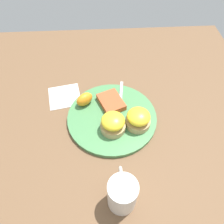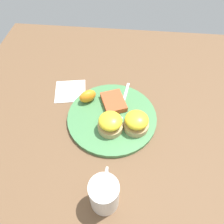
% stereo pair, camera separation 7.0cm
% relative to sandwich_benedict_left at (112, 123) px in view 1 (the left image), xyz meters
% --- Properties ---
extents(ground_plane, '(1.10, 1.10, 0.00)m').
position_rel_sandwich_benedict_left_xyz_m(ground_plane, '(0.05, -0.00, -0.04)').
color(ground_plane, brown).
extents(plate, '(0.30, 0.30, 0.01)m').
position_rel_sandwich_benedict_left_xyz_m(plate, '(0.05, -0.00, -0.04)').
color(plate, '#47844C').
rests_on(plate, ground_plane).
extents(sandwich_benedict_left, '(0.08, 0.08, 0.06)m').
position_rel_sandwich_benedict_left_xyz_m(sandwich_benedict_left, '(0.00, 0.00, 0.00)').
color(sandwich_benedict_left, tan).
rests_on(sandwich_benedict_left, plate).
extents(sandwich_benedict_right, '(0.08, 0.08, 0.06)m').
position_rel_sandwich_benedict_left_xyz_m(sandwich_benedict_right, '(0.01, -0.08, 0.00)').
color(sandwich_benedict_right, tan).
rests_on(sandwich_benedict_right, plate).
extents(hashbrown_patty, '(0.11, 0.10, 0.02)m').
position_rel_sandwich_benedict_left_xyz_m(hashbrown_patty, '(0.10, -0.00, -0.02)').
color(hashbrown_patty, '#B8502C').
rests_on(hashbrown_patty, plate).
extents(orange_wedge, '(0.06, 0.07, 0.04)m').
position_rel_sandwich_benedict_left_xyz_m(orange_wedge, '(0.11, 0.09, -0.01)').
color(orange_wedge, orange).
rests_on(orange_wedge, plate).
extents(fork, '(0.20, 0.04, 0.00)m').
position_rel_sandwich_benedict_left_xyz_m(fork, '(0.09, -0.03, -0.03)').
color(fork, silver).
rests_on(fork, plate).
extents(cup, '(0.11, 0.07, 0.10)m').
position_rel_sandwich_benedict_left_xyz_m(cup, '(-0.22, -0.01, 0.01)').
color(cup, silver).
rests_on(cup, ground_plane).
extents(napkin, '(0.13, 0.13, 0.00)m').
position_rel_sandwich_benedict_left_xyz_m(napkin, '(0.16, 0.16, -0.04)').
color(napkin, white).
rests_on(napkin, ground_plane).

